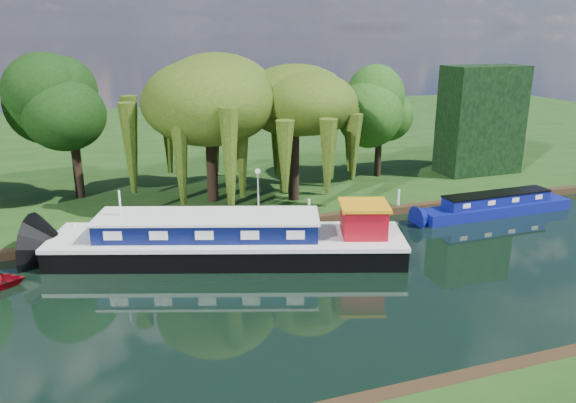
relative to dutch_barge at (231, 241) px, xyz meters
name	(u,v)px	position (x,y,z in m)	size (l,w,h in m)	color
ground	(314,289)	(2.62, -4.66, -0.91)	(120.00, 120.00, 0.00)	black
far_bank	(187,143)	(2.62, 29.34, -0.69)	(120.00, 52.00, 0.45)	#14330E
dutch_barge	(231,241)	(0.00, 0.00, 0.00)	(17.79, 9.25, 3.68)	black
narrowboat	(496,206)	(17.10, 1.37, -0.38)	(10.24, 1.85, 1.49)	navy
willow_left	(209,102)	(0.88, 8.53, 5.85)	(7.25, 7.25, 8.68)	black
willow_right	(294,113)	(5.88, 7.14, 5.10)	(6.26, 6.26, 7.62)	black
tree_far_mid	(71,108)	(-7.19, 12.11, 5.35)	(5.15, 5.15, 8.42)	black
tree_far_right	(380,111)	(13.85, 10.77, 4.36)	(4.27, 4.27, 7.00)	black
conifer_hedge	(481,120)	(21.62, 9.34, 3.54)	(6.00, 3.00, 8.00)	black
lamppost	(258,178)	(3.12, 5.84, 1.51)	(0.36, 0.36, 2.56)	silver
mooring_posts	(252,213)	(2.12, 3.74, 0.04)	(19.16, 0.16, 1.00)	silver
reeds_near	(572,336)	(9.50, -12.24, -0.36)	(33.70, 1.50, 1.10)	#174612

